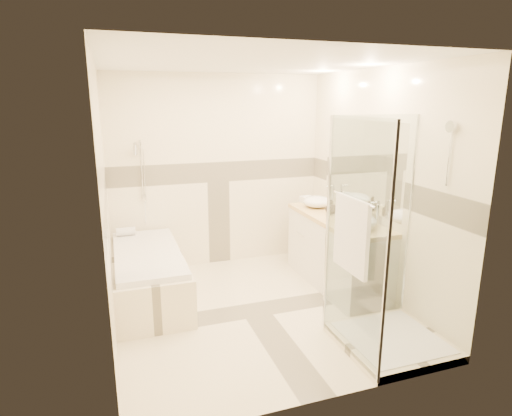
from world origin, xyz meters
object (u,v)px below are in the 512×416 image
object	(u,v)px
vessel_sink_near	(317,202)
amenity_bottle_a	(343,214)
bathtub	(149,273)
amenity_bottle_b	(331,207)
vessel_sink_far	(359,221)
shower_enclosure	(379,293)
vanity	(336,251)

from	to	relation	value
vessel_sink_near	amenity_bottle_a	bearing A→B (deg)	-90.00
bathtub	amenity_bottle_b	world-z (taller)	amenity_bottle_b
bathtub	vessel_sink_far	bearing A→B (deg)	-21.08
bathtub	vessel_sink_near	size ratio (longest dim) A/B	4.81
shower_enclosure	vessel_sink_far	distance (m)	0.94
bathtub	vessel_sink_far	distance (m)	2.36
vessel_sink_far	amenity_bottle_b	bearing A→B (deg)	90.00
amenity_bottle_a	amenity_bottle_b	bearing A→B (deg)	90.00
vessel_sink_near	vessel_sink_far	world-z (taller)	vessel_sink_far
amenity_bottle_a	vanity	bearing A→B (deg)	81.92
vanity	shower_enclosure	size ratio (longest dim) A/B	0.79
amenity_bottle_b	vessel_sink_far	bearing A→B (deg)	-90.00
vessel_sink_far	amenity_bottle_a	world-z (taller)	vessel_sink_far
bathtub	amenity_bottle_b	distance (m)	2.23
vanity	shower_enclosure	world-z (taller)	shower_enclosure
bathtub	vessel_sink_far	size ratio (longest dim) A/B	4.57
shower_enclosure	vessel_sink_near	distance (m)	1.84
vessel_sink_far	amenity_bottle_b	size ratio (longest dim) A/B	2.18
vanity	amenity_bottle_a	distance (m)	0.51
vanity	vessel_sink_near	size ratio (longest dim) A/B	4.59
vessel_sink_far	vanity	bearing A→B (deg)	87.57
vessel_sink_far	amenity_bottle_a	distance (m)	0.33
shower_enclosure	amenity_bottle_b	distance (m)	1.50
vanity	vessel_sink_near	bearing A→B (deg)	92.27
vessel_sink_near	amenity_bottle_b	world-z (taller)	amenity_bottle_b
vessel_sink_near	bathtub	bearing A→B (deg)	-175.84
shower_enclosure	vessel_sink_near	world-z (taller)	shower_enclosure
vanity	amenity_bottle_b	bearing A→B (deg)	98.28
vessel_sink_near	vanity	bearing A→B (deg)	-87.73
bathtub	shower_enclosure	distance (m)	2.47
vessel_sink_near	amenity_bottle_a	xyz separation A→B (m)	(0.00, -0.65, -0.00)
bathtub	amenity_bottle_b	xyz separation A→B (m)	(2.13, -0.21, 0.63)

